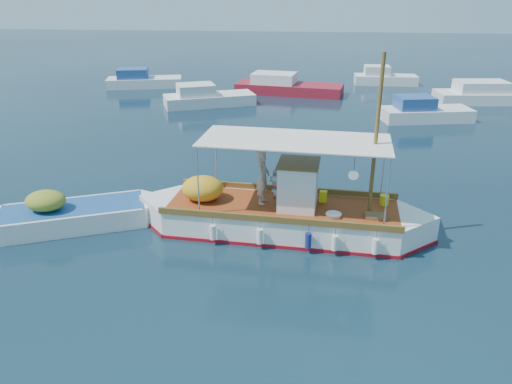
# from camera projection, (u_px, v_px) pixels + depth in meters

# --- Properties ---
(ground) EXTENTS (160.00, 160.00, 0.00)m
(ground) POSITION_uv_depth(u_px,v_px,m) (299.00, 226.00, 18.47)
(ground) COLOR black
(ground) RESTS_ON ground
(fishing_caique) EXTENTS (10.81, 3.63, 6.61)m
(fishing_caique) POSITION_uv_depth(u_px,v_px,m) (280.00, 216.00, 17.97)
(fishing_caique) COLOR white
(fishing_caique) RESTS_ON ground
(dinghy) EXTENTS (6.45, 3.76, 1.71)m
(dinghy) POSITION_uv_depth(u_px,v_px,m) (72.00, 217.00, 18.37)
(dinghy) COLOR white
(dinghy) RESTS_ON ground
(bg_boat_nw) EXTENTS (6.91, 4.70, 1.80)m
(bg_boat_nw) POSITION_uv_depth(u_px,v_px,m) (207.00, 99.00, 36.48)
(bg_boat_nw) COLOR silver
(bg_boat_nw) RESTS_ON ground
(bg_boat_n) EXTENTS (8.86, 4.17, 1.80)m
(bg_boat_n) POSITION_uv_depth(u_px,v_px,m) (286.00, 87.00, 40.47)
(bg_boat_n) COLOR maroon
(bg_boat_n) RESTS_ON ground
(bg_boat_ne) EXTENTS (6.06, 3.28, 1.80)m
(bg_boat_ne) POSITION_uv_depth(u_px,v_px,m) (423.00, 113.00, 32.50)
(bg_boat_ne) COLOR silver
(bg_boat_ne) RESTS_ON ground
(bg_boat_e) EXTENTS (9.38, 3.56, 1.80)m
(bg_boat_e) POSITION_uv_depth(u_px,v_px,m) (494.00, 96.00, 37.41)
(bg_boat_e) COLOR silver
(bg_boat_e) RESTS_ON ground
(bg_boat_far_w) EXTENTS (6.63, 3.69, 1.80)m
(bg_boat_far_w) POSITION_uv_depth(u_px,v_px,m) (142.00, 81.00, 42.94)
(bg_boat_far_w) COLOR silver
(bg_boat_far_w) RESTS_ON ground
(bg_boat_far_n) EXTENTS (5.39, 2.02, 1.80)m
(bg_boat_far_n) POSITION_uv_depth(u_px,v_px,m) (384.00, 79.00, 44.17)
(bg_boat_far_n) COLOR silver
(bg_boat_far_n) RESTS_ON ground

